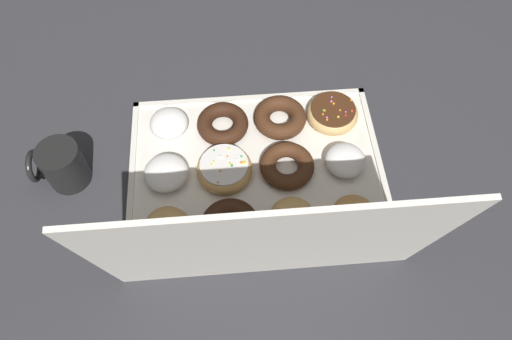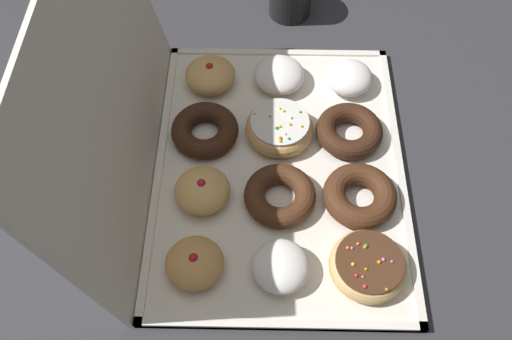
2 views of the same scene
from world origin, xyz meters
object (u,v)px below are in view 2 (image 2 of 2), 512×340
(chocolate_cake_ring_donut_2, at_px, (349,131))
(powdered_filled_donut_4, at_px, (280,266))
(chocolate_cake_ring_donut_1, at_px, (360,196))
(powdered_filled_donut_7, at_px, (281,75))
(donut_box, at_px, (279,169))
(jelly_filled_donut_8, at_px, (195,263))
(jelly_filled_donut_9, at_px, (202,190))
(powdered_filled_donut_3, at_px, (349,77))
(sprinkle_donut_6, at_px, (281,128))
(jelly_filled_donut_11, at_px, (210,75))
(sprinkle_donut_0, at_px, (368,266))
(chocolate_cake_ring_donut_5, at_px, (283,196))
(chocolate_cake_ring_donut_10, at_px, (205,130))

(chocolate_cake_ring_donut_2, xyz_separation_m, powdered_filled_donut_4, (-0.25, 0.12, 0.01))
(chocolate_cake_ring_donut_1, bearing_deg, powdered_filled_donut_7, 26.05)
(donut_box, distance_m, jelly_filled_donut_8, 0.22)
(jelly_filled_donut_9, bearing_deg, donut_box, -64.07)
(donut_box, distance_m, powdered_filled_donut_3, 0.22)
(chocolate_cake_ring_donut_2, height_order, sprinkle_donut_6, sprinkle_donut_6)
(powdered_filled_donut_4, relative_size, jelly_filled_donut_11, 0.94)
(sprinkle_donut_0, height_order, jelly_filled_donut_11, jelly_filled_donut_11)
(powdered_filled_donut_7, xyz_separation_m, jelly_filled_donut_8, (-0.36, 0.13, -0.00))
(jelly_filled_donut_8, relative_size, jelly_filled_donut_9, 0.97)
(donut_box, distance_m, powdered_filled_donut_7, 0.19)
(sprinkle_donut_6, relative_size, powdered_filled_donut_7, 1.27)
(powdered_filled_donut_3, relative_size, jelly_filled_donut_9, 0.96)
(powdered_filled_donut_4, relative_size, chocolate_cake_ring_donut_5, 0.74)
(chocolate_cake_ring_donut_1, bearing_deg, chocolate_cake_ring_donut_10, 63.78)
(chocolate_cake_ring_donut_10, distance_m, jelly_filled_donut_11, 0.12)
(powdered_filled_donut_7, bearing_deg, chocolate_cake_ring_donut_1, -153.95)
(chocolate_cake_ring_donut_2, bearing_deg, chocolate_cake_ring_donut_10, 90.75)
(sprinkle_donut_0, bearing_deg, chocolate_cake_ring_donut_5, 46.48)
(sprinkle_donut_6, height_order, chocolate_cake_ring_donut_10, sprinkle_donut_6)
(donut_box, bearing_deg, chocolate_cake_ring_donut_2, -61.14)
(sprinkle_donut_0, bearing_deg, jelly_filled_donut_11, 34.76)
(powdered_filled_donut_3, height_order, chocolate_cake_ring_donut_10, powdered_filled_donut_3)
(chocolate_cake_ring_donut_2, relative_size, powdered_filled_donut_3, 1.35)
(chocolate_cake_ring_donut_1, xyz_separation_m, chocolate_cake_ring_donut_2, (0.13, 0.01, -0.00))
(sprinkle_donut_0, relative_size, chocolate_cake_ring_donut_5, 1.00)
(chocolate_cake_ring_donut_10, bearing_deg, sprinkle_donut_6, -87.99)
(chocolate_cake_ring_donut_2, distance_m, jelly_filled_donut_9, 0.27)
(sprinkle_donut_6, relative_size, jelly_filled_donut_9, 1.32)
(powdered_filled_donut_7, height_order, jelly_filled_donut_11, jelly_filled_donut_11)
(donut_box, bearing_deg, powdered_filled_donut_4, 179.70)
(chocolate_cake_ring_donut_5, height_order, chocolate_cake_ring_donut_10, same)
(powdered_filled_donut_4, distance_m, chocolate_cake_ring_donut_10, 0.27)
(chocolate_cake_ring_donut_5, relative_size, jelly_filled_donut_8, 1.33)
(chocolate_cake_ring_donut_5, bearing_deg, chocolate_cake_ring_donut_2, -41.74)
(chocolate_cake_ring_donut_5, xyz_separation_m, powdered_filled_donut_7, (0.25, 0.00, 0.01))
(powdered_filled_donut_4, bearing_deg, jelly_filled_donut_11, 18.65)
(sprinkle_donut_0, distance_m, chocolate_cake_ring_donut_10, 0.35)
(chocolate_cake_ring_donut_2, bearing_deg, chocolate_cake_ring_donut_5, 138.26)
(powdered_filled_donut_7, bearing_deg, chocolate_cake_ring_donut_2, -136.46)
(donut_box, distance_m, powdered_filled_donut_4, 0.18)
(powdered_filled_donut_3, bearing_deg, jelly_filled_donut_11, 89.85)
(jelly_filled_donut_9, bearing_deg, sprinkle_donut_0, -115.81)
(powdered_filled_donut_4, relative_size, jelly_filled_donut_9, 0.96)
(powdered_filled_donut_4, bearing_deg, powdered_filled_donut_3, -19.21)
(chocolate_cake_ring_donut_2, distance_m, chocolate_cake_ring_donut_5, 0.17)
(sprinkle_donut_0, bearing_deg, jelly_filled_donut_8, 90.27)
(sprinkle_donut_0, distance_m, chocolate_cake_ring_donut_5, 0.17)
(chocolate_cake_ring_donut_1, xyz_separation_m, jelly_filled_donut_9, (0.00, 0.24, 0.00))
(jelly_filled_donut_9, relative_size, chocolate_cake_ring_donut_10, 0.77)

